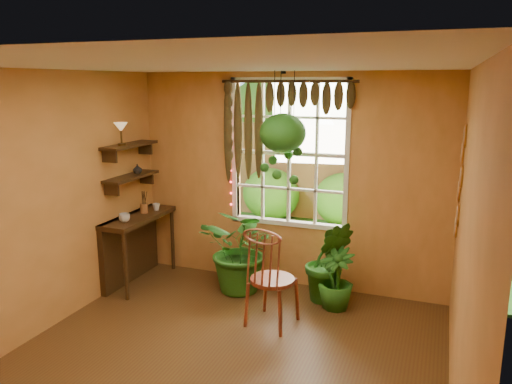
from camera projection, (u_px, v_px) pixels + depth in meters
floor at (212, 373)px, 4.50m from camera, size 4.50×4.50×0.00m
ceiling at (206, 65)px, 3.92m from camera, size 4.50×4.50×0.00m
wall_back at (288, 181)px, 6.26m from camera, size 4.00×0.00×4.00m
wall_left at (26, 209)px, 4.90m from camera, size 0.00×4.50×4.50m
wall_right at (465, 259)px, 3.51m from camera, size 0.00×4.50×4.50m
window at (289, 153)px, 6.22m from camera, size 1.52×0.10×1.86m
valance_vine at (280, 107)px, 6.01m from camera, size 1.70×0.12×1.10m
string_lights at (230, 148)px, 6.39m from camera, size 0.03×0.03×1.54m
wall_plates at (460, 184)px, 5.11m from camera, size 0.04×0.32×1.10m
counter_ledge at (133, 240)px, 6.51m from camera, size 0.40×1.20×0.90m
shelf_lower at (131, 177)px, 6.31m from camera, size 0.25×0.90×0.04m
shelf_upper at (130, 145)px, 6.22m from camera, size 0.25×0.90×0.04m
backyard at (365, 145)px, 10.41m from camera, size 14.00×10.00×12.00m
windsor_chair at (271, 292)px, 5.33m from camera, size 0.55×0.58×1.28m
potted_plant_left at (243, 249)px, 6.16m from camera, size 1.12×1.02×1.10m
potted_plant_mid at (329, 261)px, 5.89m from camera, size 0.66×0.59×1.01m
potted_plant_right at (336, 279)px, 5.73m from camera, size 0.50×0.50×0.72m
hanging_basket at (283, 138)px, 5.91m from camera, size 0.55×0.55×1.33m
cup_a at (124, 218)px, 6.08m from camera, size 0.17×0.17×0.11m
cup_b at (156, 207)px, 6.63m from camera, size 0.11×0.11×0.09m
brush_jar at (144, 202)px, 6.48m from camera, size 0.10×0.10×0.37m
shelf_vase at (137, 169)px, 6.41m from camera, size 0.12×0.12×0.12m
tiffany_lamp at (121, 129)px, 6.00m from camera, size 0.17×0.17×0.28m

